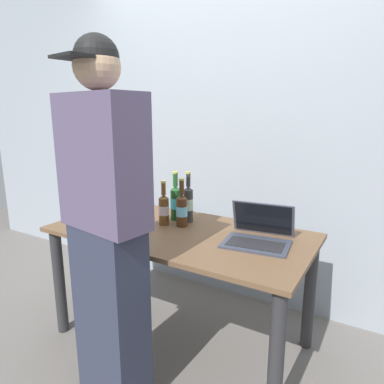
{
  "coord_description": "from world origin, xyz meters",
  "views": [
    {
      "loc": [
        1.07,
        -1.66,
        1.44
      ],
      "look_at": [
        0.09,
        0.0,
        0.99
      ],
      "focal_mm": 32.15,
      "sensor_mm": 36.0,
      "label": 1
    }
  ],
  "objects_px": {
    "person_figure": "(107,233)",
    "laptop": "(259,234)",
    "beer_bottle_amber": "(188,203)",
    "beer_bottle_green": "(176,201)",
    "beer_bottle_brown": "(182,209)",
    "beer_bottle_dark": "(164,208)"
  },
  "relations": [
    {
      "from": "laptop",
      "to": "person_figure",
      "type": "height_order",
      "value": "person_figure"
    },
    {
      "from": "laptop",
      "to": "beer_bottle_amber",
      "type": "relative_size",
      "value": 1.16
    },
    {
      "from": "beer_bottle_brown",
      "to": "beer_bottle_amber",
      "type": "distance_m",
      "value": 0.1
    },
    {
      "from": "beer_bottle_green",
      "to": "person_figure",
      "type": "bearing_deg",
      "value": -81.4
    },
    {
      "from": "laptop",
      "to": "person_figure",
      "type": "relative_size",
      "value": 0.22
    },
    {
      "from": "person_figure",
      "to": "beer_bottle_amber",
      "type": "bearing_deg",
      "value": 91.11
    },
    {
      "from": "laptop",
      "to": "person_figure",
      "type": "xyz_separation_m",
      "value": [
        -0.51,
        -0.64,
        0.11
      ]
    },
    {
      "from": "beer_bottle_green",
      "to": "beer_bottle_amber",
      "type": "relative_size",
      "value": 0.98
    },
    {
      "from": "beer_bottle_dark",
      "to": "person_figure",
      "type": "relative_size",
      "value": 0.16
    },
    {
      "from": "beer_bottle_brown",
      "to": "beer_bottle_green",
      "type": "distance_m",
      "value": 0.15
    },
    {
      "from": "beer_bottle_dark",
      "to": "person_figure",
      "type": "height_order",
      "value": "person_figure"
    },
    {
      "from": "beer_bottle_green",
      "to": "laptop",
      "type": "bearing_deg",
      "value": -10.23
    },
    {
      "from": "laptop",
      "to": "beer_bottle_dark",
      "type": "bearing_deg",
      "value": -178.55
    },
    {
      "from": "beer_bottle_brown",
      "to": "beer_bottle_green",
      "type": "xyz_separation_m",
      "value": [
        -0.11,
        0.1,
        0.01
      ]
    },
    {
      "from": "beer_bottle_green",
      "to": "beer_bottle_dark",
      "type": "bearing_deg",
      "value": -92.31
    },
    {
      "from": "beer_bottle_brown",
      "to": "beer_bottle_amber",
      "type": "bearing_deg",
      "value": 97.3
    },
    {
      "from": "beer_bottle_dark",
      "to": "laptop",
      "type": "bearing_deg",
      "value": 1.45
    },
    {
      "from": "person_figure",
      "to": "laptop",
      "type": "bearing_deg",
      "value": 51.53
    },
    {
      "from": "laptop",
      "to": "beer_bottle_dark",
      "type": "relative_size",
      "value": 1.36
    },
    {
      "from": "beer_bottle_dark",
      "to": "beer_bottle_amber",
      "type": "height_order",
      "value": "beer_bottle_amber"
    },
    {
      "from": "beer_bottle_brown",
      "to": "laptop",
      "type": "bearing_deg",
      "value": -1.47
    },
    {
      "from": "beer_bottle_green",
      "to": "beer_bottle_dark",
      "type": "xyz_separation_m",
      "value": [
        -0.01,
        -0.13,
        -0.02
      ]
    }
  ]
}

